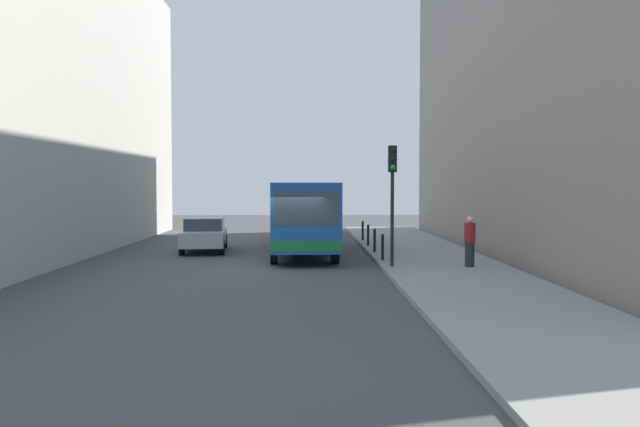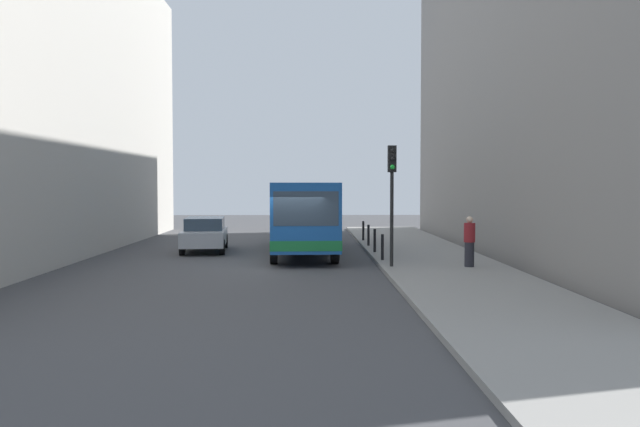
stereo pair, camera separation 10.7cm
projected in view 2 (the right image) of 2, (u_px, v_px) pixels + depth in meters
ground_plane at (288, 267)px, 24.02m from camera, size 80.00×80.00×0.00m
sidewalk at (440, 265)px, 24.11m from camera, size 4.40×40.00×0.15m
building_left at (7, 83)px, 27.50m from camera, size 7.00×32.00×14.08m
building_right at (571, 39)px, 27.83m from camera, size 7.00×32.00×17.81m
bus at (301, 213)px, 28.99m from camera, size 2.98×11.12×3.00m
car_beside_bus at (205, 234)px, 29.61m from camera, size 2.14×4.53×1.48m
car_behind_bus at (302, 222)px, 38.26m from camera, size 1.94×4.44×1.48m
traffic_light at (392, 182)px, 22.92m from camera, size 0.28×0.33×4.10m
bollard_near at (382, 247)px, 24.97m from camera, size 0.11×0.11×0.95m
bollard_mid at (375, 241)px, 27.86m from camera, size 0.11×0.11×0.95m
bollard_far at (368, 235)px, 30.74m from camera, size 0.11×0.11×0.95m
bollard_farthest at (363, 231)px, 33.62m from camera, size 0.11×0.11×0.95m
pedestrian_near_signal at (469, 242)px, 22.93m from camera, size 0.38×0.38×1.71m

